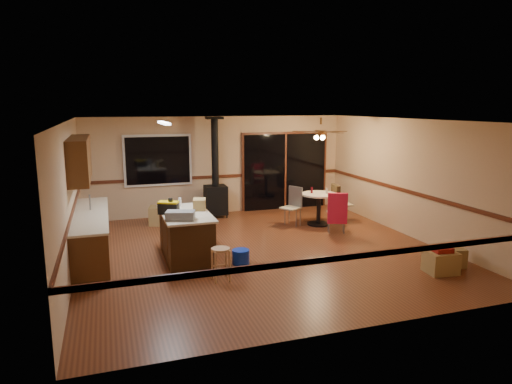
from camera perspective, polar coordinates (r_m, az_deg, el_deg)
name	(u,v)px	position (r m, az deg, el deg)	size (l,w,h in m)	color
floor	(261,251)	(9.27, 0.59, -7.33)	(7.00, 7.00, 0.00)	brown
ceiling	(261,120)	(8.82, 0.62, 8.95)	(7.00, 7.00, 0.00)	silver
wall_back	(219,165)	(12.28, -4.70, 3.34)	(7.00, 7.00, 0.00)	tan
wall_front	(351,234)	(5.83, 11.84, -5.19)	(7.00, 7.00, 0.00)	tan
wall_left	(69,198)	(8.51, -22.30, -0.75)	(7.00, 7.00, 0.00)	tan
wall_right	(411,178)	(10.60, 18.82, 1.62)	(7.00, 7.00, 0.00)	tan
chair_rail	(261,202)	(9.01, 0.60, -1.28)	(7.00, 7.00, 0.08)	#4F2213
window	(158,160)	(11.93, -12.16, 3.89)	(1.72, 0.10, 1.32)	black
sliding_door	(285,172)	(12.84, 3.65, 2.56)	(2.52, 0.10, 2.10)	black
lower_cabinets	(92,238)	(9.18, -19.84, -5.37)	(0.60, 3.00, 0.86)	#563015
countertop	(90,214)	(9.07, -20.02, -2.64)	(0.64, 3.04, 0.04)	beige
upper_cabinets	(80,159)	(9.10, -21.19, 3.86)	(0.35, 2.00, 0.80)	#563015
kitchen_island	(186,235)	(8.79, -8.75, -5.39)	(0.88, 1.68, 0.90)	#331D0C
wood_stove	(216,190)	(11.89, -5.08, 0.31)	(0.55, 0.50, 2.52)	black
ceiling_fan	(321,134)	(10.98, 8.08, 7.18)	(0.24, 0.24, 0.55)	brown
fluorescent_strip	(164,123)	(8.71, -11.45, 8.45)	(0.10, 1.20, 0.04)	white
toolbox_grey	(180,215)	(8.14, -9.44, -2.90)	(0.50, 0.28, 0.15)	slate
toolbox_black	(169,208)	(8.61, -10.86, -2.03)	(0.37, 0.19, 0.20)	black
toolbox_yellow_lid	(168,202)	(8.59, -10.89, -1.28)	(0.37, 0.19, 0.03)	gold
box_on_island	(199,204)	(8.86, -7.09, -1.53)	(0.23, 0.32, 0.21)	olive
bottle_dark	(171,206)	(8.59, -10.62, -1.74)	(0.08, 0.08, 0.29)	black
bottle_pink	(200,205)	(8.87, -6.99, -1.57)	(0.06, 0.06, 0.20)	#D84C8C
bottle_white	(180,202)	(9.20, -9.49, -1.24)	(0.06, 0.06, 0.18)	white
bar_stool	(221,264)	(7.70, -4.42, -9.00)	(0.31, 0.31, 0.56)	tan
blue_bucket	(241,257)	(8.50, -1.91, -8.09)	(0.32, 0.32, 0.27)	#0B28A0
dining_table	(319,204)	(11.21, 7.86, -1.44)	(0.86, 0.86, 0.78)	black
glass_red	(312,190)	(11.17, 6.98, 0.24)	(0.06, 0.06, 0.15)	#590C14
glass_cream	(327,191)	(11.18, 8.84, 0.15)	(0.06, 0.06, 0.13)	beige
chair_left	(293,202)	(11.08, 4.69, -1.20)	(0.55, 0.55, 0.51)	tan
chair_near	(337,208)	(10.45, 10.13, -2.02)	(0.56, 0.58, 0.70)	tan
chair_right	(336,199)	(11.50, 10.02, -0.85)	(0.52, 0.49, 0.70)	tan
box_under_window	(161,215)	(11.44, -11.75, -2.88)	(0.56, 0.45, 0.45)	olive
box_corner_a	(441,262)	(8.66, 22.10, -8.14)	(0.50, 0.42, 0.38)	olive
box_corner_b	(452,257)	(9.10, 23.27, -7.47)	(0.42, 0.36, 0.34)	olive
box_small_red	(442,249)	(8.59, 22.21, -6.66)	(0.31, 0.26, 0.08)	maroon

